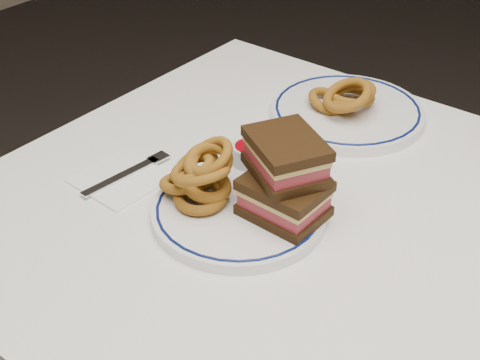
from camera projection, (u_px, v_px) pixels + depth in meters
The scene contains 8 objects.
dining_table at pixel (395, 314), 0.94m from camera, with size 1.27×0.87×0.75m.
main_plate at pixel (239, 211), 0.95m from camera, with size 0.25×0.25×0.02m.
reuben_sandwich at pixel (285, 177), 0.91m from camera, with size 0.14×0.13×0.11m.
onion_rings_main at pixel (200, 175), 0.95m from camera, with size 0.12×0.11×0.10m.
ketchup_ramekin at pixel (249, 153), 1.03m from camera, with size 0.05×0.05×0.03m.
far_plate at pixel (347, 111), 1.19m from camera, with size 0.27×0.27×0.02m.
onion_rings_far at pixel (345, 97), 1.17m from camera, with size 0.13×0.12×0.09m.
napkin_fork at pixel (123, 177), 1.03m from camera, with size 0.13×0.16×0.01m.
Camera 1 is at (0.24, -0.66, 1.34)m, focal length 50.00 mm.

